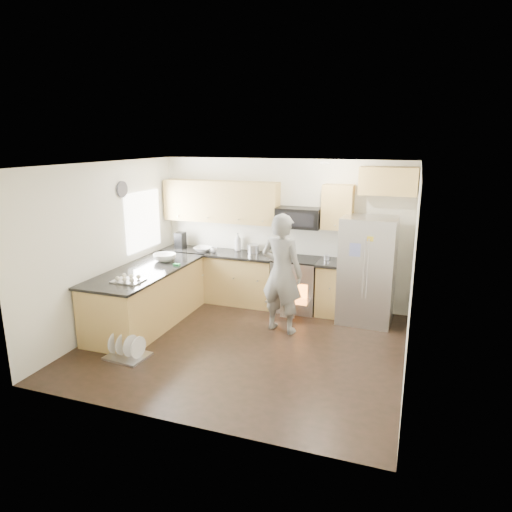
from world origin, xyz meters
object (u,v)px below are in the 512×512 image
at_px(refrigerator, 367,271).
at_px(dish_rack, 127,351).
at_px(person, 282,273).
at_px(stove_range, 296,272).

distance_m(refrigerator, dish_rack, 3.87).
bearing_deg(person, dish_rack, 53.98).
relative_size(stove_range, dish_rack, 3.08).
distance_m(stove_range, person, 1.02).
bearing_deg(stove_range, refrigerator, -8.24).
height_order(refrigerator, person, person).
bearing_deg(person, stove_range, -77.18).
relative_size(stove_range, refrigerator, 1.03).
height_order(stove_range, dish_rack, stove_range).
xyz_separation_m(person, dish_rack, (-1.74, -1.59, -0.84)).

